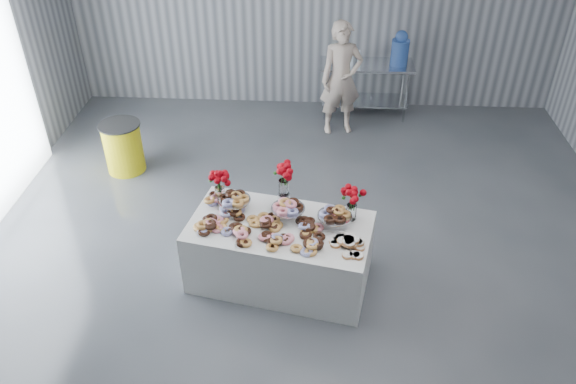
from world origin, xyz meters
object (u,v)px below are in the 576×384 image
object	(u,v)px
water_jug	(400,49)
prep_table	(366,80)
display_table	(280,252)
person	(341,79)
trash_barrel	(123,147)

from	to	relation	value
water_jug	prep_table	bearing A→B (deg)	180.00
display_table	person	size ratio (longest dim) A/B	1.07
display_table	person	distance (m)	3.57
person	trash_barrel	xyz separation A→B (m)	(-3.07, -1.35, -0.52)
prep_table	water_jug	xyz separation A→B (m)	(0.50, -0.00, 0.53)
prep_table	trash_barrel	size ratio (longest dim) A/B	2.04
prep_table	person	xyz separation A→B (m)	(-0.43, -0.59, 0.27)
person	trash_barrel	world-z (taller)	person
water_jug	trash_barrel	distance (m)	4.51
display_table	water_jug	bearing A→B (deg)	68.08
display_table	prep_table	size ratio (longest dim) A/B	1.27
trash_barrel	water_jug	bearing A→B (deg)	25.90
display_table	prep_table	distance (m)	4.21
display_table	prep_table	xyz separation A→B (m)	(1.13, 4.05, 0.24)
display_table	water_jug	distance (m)	4.43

